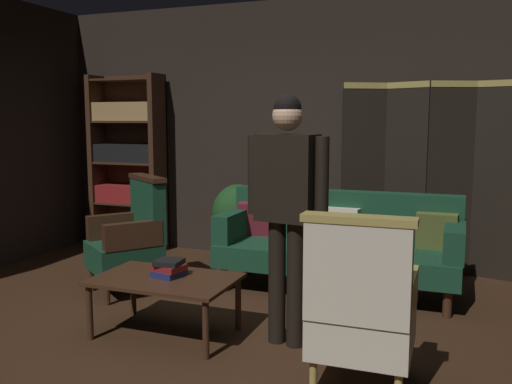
% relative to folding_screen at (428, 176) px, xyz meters
% --- Properties ---
extents(ground_plane, '(10.00, 10.00, 0.00)m').
position_rel_folding_screen_xyz_m(ground_plane, '(-1.24, -2.29, -0.99)').
color(ground_plane, '#331E11').
extents(back_wall, '(7.20, 0.10, 2.80)m').
position_rel_folding_screen_xyz_m(back_wall, '(-1.24, 0.16, 0.41)').
color(back_wall, black).
rests_on(back_wall, ground_plane).
extents(folding_screen, '(1.70, 0.27, 1.90)m').
position_rel_folding_screen_xyz_m(folding_screen, '(0.00, 0.00, 0.00)').
color(folding_screen, black).
rests_on(folding_screen, ground_plane).
extents(bookshelf, '(0.90, 0.32, 2.05)m').
position_rel_folding_screen_xyz_m(bookshelf, '(-3.39, -0.10, 0.09)').
color(bookshelf, '#382114').
rests_on(bookshelf, ground_plane).
extents(velvet_couch, '(2.12, 0.78, 0.88)m').
position_rel_folding_screen_xyz_m(velvet_couch, '(-0.69, -0.84, -0.53)').
color(velvet_couch, '#382114').
rests_on(velvet_couch, ground_plane).
extents(coffee_table, '(1.00, 0.64, 0.42)m').
position_rel_folding_screen_xyz_m(coffee_table, '(-1.62, -2.32, -0.61)').
color(coffee_table, '#382114').
rests_on(coffee_table, ground_plane).
extents(armchair_gilt_accent, '(0.60, 0.58, 1.04)m').
position_rel_folding_screen_xyz_m(armchair_gilt_accent, '(-0.17, -2.65, -0.50)').
color(armchair_gilt_accent, tan).
rests_on(armchair_gilt_accent, ground_plane).
extents(armchair_wing_left, '(0.81, 0.81, 1.04)m').
position_rel_folding_screen_xyz_m(armchair_wing_left, '(-2.40, -1.56, -0.50)').
color(armchair_wing_left, '#382114').
rests_on(armchair_wing_left, ground_plane).
extents(standing_figure, '(0.58, 0.27, 1.70)m').
position_rel_folding_screen_xyz_m(standing_figure, '(-0.77, -2.16, 0.04)').
color(standing_figure, black).
rests_on(standing_figure, ground_plane).
extents(potted_plant, '(0.56, 0.56, 0.86)m').
position_rel_folding_screen_xyz_m(potted_plant, '(-1.90, -0.30, -0.49)').
color(potted_plant, brown).
rests_on(potted_plant, ground_plane).
extents(book_navy_cloth, '(0.22, 0.23, 0.04)m').
position_rel_folding_screen_xyz_m(book_navy_cloth, '(-1.61, -2.27, -0.54)').
color(book_navy_cloth, navy).
rests_on(book_navy_cloth, coffee_table).
extents(book_red_leather, '(0.23, 0.21, 0.04)m').
position_rel_folding_screen_xyz_m(book_red_leather, '(-1.61, -2.27, -0.50)').
color(book_red_leather, maroon).
rests_on(book_red_leather, book_navy_cloth).
extents(book_black_cloth, '(0.19, 0.19, 0.04)m').
position_rel_folding_screen_xyz_m(book_black_cloth, '(-1.61, -2.27, -0.46)').
color(book_black_cloth, black).
rests_on(book_black_cloth, book_red_leather).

